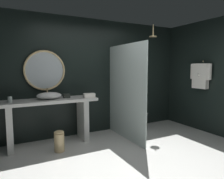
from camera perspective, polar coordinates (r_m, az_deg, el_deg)
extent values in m
plane|color=silver|center=(3.42, 8.47, -20.11)|extent=(5.76, 5.76, 0.00)
cube|color=black|center=(4.73, -5.07, 3.61)|extent=(4.80, 0.10, 2.60)
cube|color=black|center=(5.29, 24.54, 3.34)|extent=(0.10, 2.47, 2.60)
cube|color=silver|center=(4.12, -17.51, -3.06)|extent=(1.88, 0.56, 0.06)
cube|color=silver|center=(4.15, -26.92, -9.74)|extent=(0.11, 0.48, 0.84)
cube|color=silver|center=(4.39, -8.24, -8.27)|extent=(0.11, 0.48, 0.84)
ellipsoid|color=white|center=(4.15, -17.30, -1.66)|extent=(0.48, 0.39, 0.13)
cylinder|color=#D6B77F|center=(4.32, -17.76, -0.91)|extent=(0.02, 0.02, 0.20)
cylinder|color=#D6B77F|center=(4.25, -17.65, 0.21)|extent=(0.02, 0.13, 0.02)
cylinder|color=silver|center=(4.03, -26.82, -2.50)|extent=(0.08, 0.08, 0.10)
cube|color=#282D28|center=(4.21, -12.69, -1.77)|extent=(0.12, 0.11, 0.08)
torus|color=#D6B77F|center=(4.33, -18.39, 5.12)|extent=(0.82, 0.04, 0.82)
cylinder|color=#B2BCC1|center=(4.34, -18.42, 5.12)|extent=(0.75, 0.01, 0.75)
cube|color=silver|center=(4.27, 3.92, -0.76)|extent=(0.02, 1.43, 1.99)
cylinder|color=#D6B77F|center=(4.97, 11.52, 16.01)|extent=(0.02, 0.02, 0.26)
cylinder|color=#D6B77F|center=(4.95, 11.49, 14.41)|extent=(0.18, 0.18, 0.02)
sphere|color=#D6B77F|center=(5.23, 24.30, 7.24)|extent=(0.04, 0.04, 0.04)
cube|color=silver|center=(5.17, 23.65, 3.49)|extent=(0.12, 0.38, 0.59)
cylinder|color=silver|center=(5.04, 25.62, 4.54)|extent=(0.12, 0.12, 0.36)
cylinder|color=silver|center=(5.31, 21.88, 4.76)|extent=(0.12, 0.12, 0.36)
sphere|color=silver|center=(5.11, 23.14, 3.81)|extent=(0.07, 0.07, 0.07)
cylinder|color=white|center=(5.07, 7.87, -8.89)|extent=(0.36, 0.36, 0.39)
ellipsoid|color=white|center=(5.02, 7.91, -6.62)|extent=(0.37, 0.41, 0.02)
cube|color=white|center=(5.24, 6.21, -6.55)|extent=(0.38, 0.17, 0.32)
cylinder|color=#D6B77F|center=(3.90, -14.62, -14.21)|extent=(0.18, 0.18, 0.33)
ellipsoid|color=#D6B77F|center=(3.84, -14.70, -11.55)|extent=(0.18, 0.18, 0.05)
cube|color=silver|center=(4.15, -6.45, -1.71)|extent=(0.24, 0.16, 0.09)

